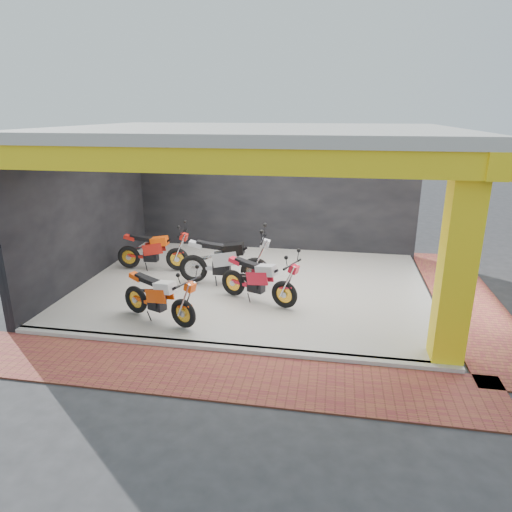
{
  "coord_description": "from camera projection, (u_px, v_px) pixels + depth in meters",
  "views": [
    {
      "loc": [
        1.82,
        -7.95,
        4.04
      ],
      "look_at": [
        0.11,
        1.7,
        0.9
      ],
      "focal_mm": 32.0,
      "sensor_mm": 36.0,
      "label": 1
    }
  ],
  "objects": [
    {
      "name": "ground",
      "position": [
        235.0,
        325.0,
        8.99
      ],
      "size": [
        80.0,
        80.0,
        0.0
      ],
      "primitive_type": "plane",
      "color": "#2D2D30",
      "rests_on": "ground"
    },
    {
      "name": "showroom_floor",
      "position": [
        254.0,
        286.0,
        10.85
      ],
      "size": [
        8.0,
        6.0,
        0.1
      ],
      "primitive_type": "cube",
      "color": "silver",
      "rests_on": "ground"
    },
    {
      "name": "showroom_ceiling",
      "position": [
        253.0,
        132.0,
        9.77
      ],
      "size": [
        8.4,
        6.4,
        0.2
      ],
      "primitive_type": "cube",
      "color": "beige",
      "rests_on": "corner_column"
    },
    {
      "name": "back_wall",
      "position": [
        273.0,
        193.0,
        13.24
      ],
      "size": [
        8.2,
        0.2,
        3.5
      ],
      "primitive_type": "cube",
      "color": "black",
      "rests_on": "ground"
    },
    {
      "name": "left_wall",
      "position": [
        87.0,
        210.0,
        11.02
      ],
      "size": [
        0.2,
        6.2,
        3.5
      ],
      "primitive_type": "cube",
      "color": "black",
      "rests_on": "ground"
    },
    {
      "name": "corner_column",
      "position": [
        457.0,
        264.0,
        7.13
      ],
      "size": [
        0.5,
        0.5,
        3.5
      ],
      "primitive_type": "cube",
      "color": "yellow",
      "rests_on": "ground"
    },
    {
      "name": "header_beam_front",
      "position": [
        218.0,
        160.0,
        7.05
      ],
      "size": [
        8.4,
        0.3,
        0.4
      ],
      "primitive_type": "cube",
      "color": "yellow",
      "rests_on": "corner_column"
    },
    {
      "name": "header_beam_right",
      "position": [
        448.0,
        149.0,
        9.2
      ],
      "size": [
        0.3,
        6.4,
        0.4
      ],
      "primitive_type": "cube",
      "color": "yellow",
      "rests_on": "corner_column"
    },
    {
      "name": "floor_kerb",
      "position": [
        223.0,
        348.0,
        8.02
      ],
      "size": [
        8.0,
        0.2,
        0.1
      ],
      "primitive_type": "cube",
      "color": "silver",
      "rests_on": "ground"
    },
    {
      "name": "paver_front",
      "position": [
        211.0,
        374.0,
        7.3
      ],
      "size": [
        9.0,
        1.4,
        0.03
      ],
      "primitive_type": "cube",
      "color": "#9A4C32",
      "rests_on": "ground"
    },
    {
      "name": "paver_right",
      "position": [
        467.0,
        301.0,
        10.07
      ],
      "size": [
        1.4,
        7.0,
        0.03
      ],
      "primitive_type": "cube",
      "color": "#9A4C32",
      "rests_on": "ground"
    },
    {
      "name": "moto_hero",
      "position": [
        183.0,
        300.0,
        8.46
      ],
      "size": [
        2.04,
        1.37,
        1.17
      ],
      "primitive_type": null,
      "rotation": [
        0.0,
        0.0,
        -0.38
      ],
      "color": "#F0480A",
      "rests_on": "showroom_floor"
    },
    {
      "name": "moto_row_a",
      "position": [
        285.0,
        281.0,
        9.32
      ],
      "size": [
        2.1,
        1.4,
        1.2
      ],
      "primitive_type": null,
      "rotation": [
        0.0,
        0.0,
        -0.38
      ],
      "color": "red",
      "rests_on": "showroom_floor"
    },
    {
      "name": "moto_row_b",
      "position": [
        255.0,
        258.0,
        10.5
      ],
      "size": [
        2.31,
        0.93,
        1.39
      ],
      "primitive_type": null,
      "rotation": [
        0.0,
        0.0,
        0.04
      ],
      "color": "#AAACB2",
      "rests_on": "showroom_floor"
    },
    {
      "name": "moto_row_c",
      "position": [
        177.0,
        248.0,
        11.55
      ],
      "size": [
        2.03,
        0.83,
        1.22
      ],
      "primitive_type": null,
      "rotation": [
        0.0,
        0.0,
        0.05
      ],
      "color": "red",
      "rests_on": "showroom_floor"
    }
  ]
}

